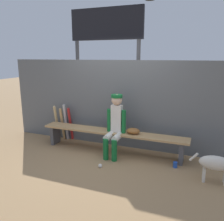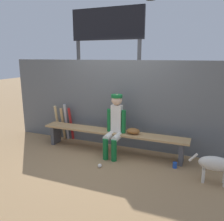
# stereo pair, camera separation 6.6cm
# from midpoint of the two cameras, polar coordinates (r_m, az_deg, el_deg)

# --- Properties ---
(ground_plane) EXTENTS (30.00, 30.00, 0.00)m
(ground_plane) POSITION_cam_midpoint_polar(r_m,az_deg,el_deg) (5.12, 0.37, -10.10)
(ground_plane) COLOR #9E7A51
(chainlink_fence) EXTENTS (5.48, 0.03, 1.94)m
(chainlink_fence) POSITION_cam_midpoint_polar(r_m,az_deg,el_deg) (5.20, 2.08, 1.49)
(chainlink_fence) COLOR #595E63
(chainlink_fence) RESTS_ON ground_plane
(dugout_bench) EXTENTS (3.18, 0.36, 0.47)m
(dugout_bench) POSITION_cam_midpoint_polar(r_m,az_deg,el_deg) (4.98, 0.38, -6.08)
(dugout_bench) COLOR tan
(dugout_bench) RESTS_ON ground_plane
(player_seated) EXTENTS (0.41, 0.55, 1.27)m
(player_seated) POSITION_cam_midpoint_polar(r_m,az_deg,el_deg) (4.76, 1.09, -3.16)
(player_seated) COLOR silver
(player_seated) RESTS_ON ground_plane
(baseball_glove) EXTENTS (0.28, 0.20, 0.12)m
(baseball_glove) POSITION_cam_midpoint_polar(r_m,az_deg,el_deg) (4.79, 5.56, -5.02)
(baseball_glove) COLOR brown
(baseball_glove) RESTS_ON dugout_bench
(bat_aluminum_red) EXTENTS (0.07, 0.22, 0.82)m
(bat_aluminum_red) POSITION_cam_midpoint_polar(r_m,az_deg,el_deg) (5.78, -9.66, -3.23)
(bat_aluminum_red) COLOR #B22323
(bat_aluminum_red) RESTS_ON ground_plane
(bat_aluminum_silver) EXTENTS (0.07, 0.18, 0.90)m
(bat_aluminum_silver) POSITION_cam_midpoint_polar(r_m,az_deg,el_deg) (5.82, -10.76, -2.76)
(bat_aluminum_silver) COLOR #B7B7BC
(bat_aluminum_silver) RESTS_ON ground_plane
(bat_wood_tan) EXTENTS (0.09, 0.21, 0.81)m
(bat_wood_tan) POSITION_cam_midpoint_polar(r_m,az_deg,el_deg) (5.86, -11.59, -3.15)
(bat_wood_tan) COLOR tan
(bat_wood_tan) RESTS_ON ground_plane
(bat_wood_natural) EXTENTS (0.09, 0.24, 0.85)m
(bat_wood_natural) POSITION_cam_midpoint_polar(r_m,az_deg,el_deg) (5.96, -12.87, -2.73)
(bat_wood_natural) COLOR tan
(bat_wood_natural) RESTS_ON ground_plane
(baseball) EXTENTS (0.07, 0.07, 0.07)m
(baseball) POSITION_cam_midpoint_polar(r_m,az_deg,el_deg) (4.46, -2.59, -13.31)
(baseball) COLOR white
(baseball) RESTS_ON ground_plane
(cup_on_ground) EXTENTS (0.08, 0.08, 0.11)m
(cup_on_ground) POSITION_cam_midpoint_polar(r_m,az_deg,el_deg) (4.60, 15.52, -12.73)
(cup_on_ground) COLOR #1E47AD
(cup_on_ground) RESTS_ON ground_plane
(cup_on_bench) EXTENTS (0.08, 0.08, 0.11)m
(cup_on_bench) POSITION_cam_midpoint_polar(r_m,az_deg,el_deg) (4.94, 1.54, -4.48)
(cup_on_bench) COLOR silver
(cup_on_bench) RESTS_ON dugout_bench
(scoreboard) EXTENTS (2.26, 0.27, 3.48)m
(scoreboard) POSITION_cam_midpoint_polar(r_m,az_deg,el_deg) (6.35, -0.33, 16.97)
(scoreboard) COLOR #3F3F42
(scoreboard) RESTS_ON ground_plane
(dog) EXTENTS (0.84, 0.20, 0.49)m
(dog) POSITION_cam_midpoint_polar(r_m,az_deg,el_deg) (4.20, 25.12, -11.86)
(dog) COLOR beige
(dog) RESTS_ON ground_plane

